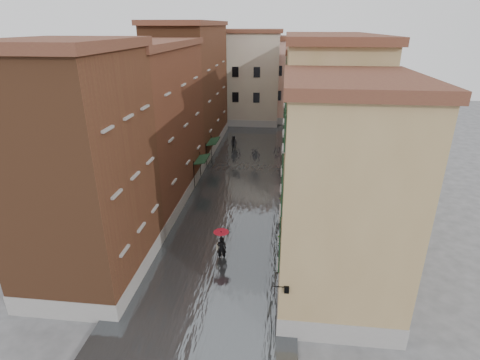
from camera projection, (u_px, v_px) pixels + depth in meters
The scene contains 16 objects.
ground at pixel (217, 261), 24.09m from camera, with size 120.00×120.00×0.00m, color #4E4E50.
floodwater at pixel (240, 182), 35.97m from camera, with size 10.00×60.00×0.20m, color #454A4D.
building_left_near at pixel (82, 175), 20.50m from camera, with size 6.00×8.00×13.00m, color brown.
building_left_mid at pixel (150, 128), 30.68m from camera, with size 6.00×14.00×12.50m, color #572C1B.
building_left_far at pixel (192, 90), 44.15m from camera, with size 6.00×16.00×14.00m, color brown.
building_right_near at pixel (341, 200), 19.30m from camera, with size 6.00×8.00×11.50m, color #95794C.
building_right_mid at pixel (323, 130), 29.10m from camera, with size 6.00×14.00×13.00m, color tan.
building_right_far at pixel (311, 103), 43.14m from camera, with size 6.00×16.00×11.50m, color #95794C.
building_end_cream at pixel (239, 79), 56.75m from camera, with size 12.00×9.00×13.00m, color #B7AE91.
building_end_pink at pixel (298, 81), 57.83m from camera, with size 10.00×9.00×12.00m, color #CEA691.
awning_near at pixel (202, 160), 34.75m from camera, with size 1.09×2.73×2.80m.
awning_far at pixel (213, 142), 40.04m from camera, with size 1.09×2.96×2.80m.
wall_lantern at pixel (286, 289), 16.97m from camera, with size 0.71×0.22×0.35m.
window_planters at pixel (283, 213), 22.78m from camera, with size 0.59×5.72×0.84m.
pedestrian_main at pixel (221, 243), 23.78m from camera, with size 1.02×1.02×2.06m.
pedestrian_far at pixel (234, 144), 44.73m from camera, with size 0.91×0.71×1.87m, color black.
Camera 1 is at (3.82, -19.91, 14.11)m, focal length 28.00 mm.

